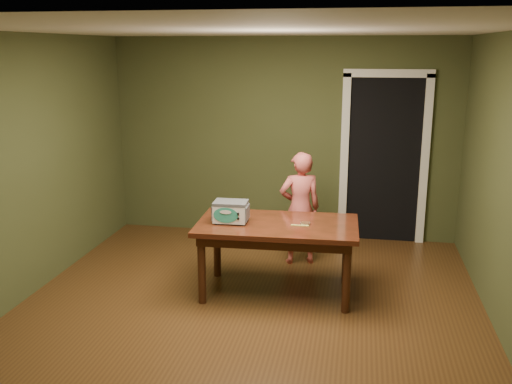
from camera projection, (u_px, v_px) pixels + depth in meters
floor at (246, 315)px, 5.38m from camera, size 5.00×5.00×0.00m
room_shell at (245, 136)px, 4.96m from camera, size 4.52×5.02×2.61m
doorway at (383, 156)px, 7.54m from camera, size 1.10×0.66×2.25m
dining_table at (277, 232)px, 5.72m from camera, size 1.63×0.95×0.75m
toy_oven at (231, 211)px, 5.69m from camera, size 0.36×0.25×0.22m
baking_pan at (305, 223)px, 5.65m from camera, size 0.10×0.10×0.02m
spatula at (300, 225)px, 5.61m from camera, size 0.18×0.03×0.01m
child at (300, 208)px, 6.56m from camera, size 0.56×0.45×1.32m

